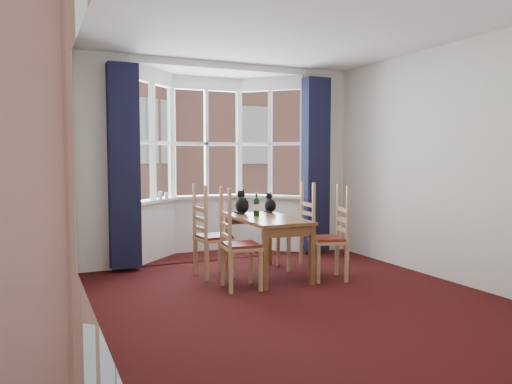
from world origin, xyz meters
TOP-DOWN VIEW (x-y plane):
  - floor at (0.00, 0.00)m, footprint 4.50×4.50m
  - ceiling at (0.00, 0.00)m, footprint 4.50×4.50m
  - wall_left at (-2.00, 0.00)m, footprint 0.00×4.50m
  - wall_right at (2.00, 0.00)m, footprint 0.00×4.50m
  - wall_near at (0.00, -2.25)m, footprint 4.00×0.00m
  - wall_back_pier_left at (-1.65, 2.25)m, footprint 0.70×0.12m
  - wall_back_pier_right at (1.65, 2.25)m, footprint 0.70×0.12m
  - bay_window at (0.00, 2.75)m, footprint 2.76×0.94m
  - curtain_left at (-1.42, 2.07)m, footprint 0.38×0.22m
  - curtain_right at (1.42, 2.07)m, footprint 0.38×0.22m
  - dining_table at (0.14, 1.08)m, footprint 0.72×1.31m
  - chair_left_near at (-0.48, 0.67)m, footprint 0.44×0.46m
  - chair_left_far at (-0.56, 1.34)m, footprint 0.43×0.45m
  - chair_right_near at (0.82, 0.60)m, footprint 0.50×0.51m
  - chair_right_far at (0.76, 1.32)m, footprint 0.43×0.45m
  - cat_left at (0.02, 1.60)m, footprint 0.21×0.27m
  - cat_right at (0.42, 1.58)m, footprint 0.18×0.22m
  - wine_bottle at (0.08, 1.28)m, footprint 0.08×0.08m
  - candle_tall at (-0.83, 2.60)m, footprint 0.06×0.06m
  - candle_short at (-0.73, 2.63)m, footprint 0.06×0.06m
  - street at (0.00, 32.25)m, footprint 80.00×80.00m
  - tenement_building at (0.00, 14.01)m, footprint 18.40×7.80m

SIDE VIEW (x-z plane):
  - street at x=0.00m, z-range -6.00..-6.00m
  - floor at x=0.00m, z-range 0.00..0.00m
  - chair_left_near at x=-0.48m, z-range 0.01..0.93m
  - chair_left_far at x=-0.56m, z-range 0.01..0.93m
  - chair_right_near at x=0.82m, z-range 0.01..0.93m
  - chair_right_far at x=0.76m, z-range 0.01..0.93m
  - dining_table at x=0.14m, z-range 0.27..0.99m
  - cat_right at x=0.42m, z-range 0.69..0.98m
  - cat_left at x=0.02m, z-range 0.69..1.02m
  - wine_bottle at x=0.08m, z-range 0.71..1.01m
  - candle_short at x=-0.73m, z-range 0.87..0.96m
  - candle_tall at x=-0.83m, z-range 0.87..0.98m
  - curtain_left at x=-1.42m, z-range 0.05..2.65m
  - curtain_right at x=1.42m, z-range 0.05..2.65m
  - wall_left at x=-2.00m, z-range -0.85..3.65m
  - wall_right at x=2.00m, z-range -0.85..3.65m
  - wall_near at x=0.00m, z-range -0.60..3.40m
  - wall_back_pier_left at x=-1.65m, z-range 0.00..2.80m
  - wall_back_pier_right at x=1.65m, z-range 0.00..2.80m
  - bay_window at x=0.00m, z-range 0.00..2.80m
  - tenement_building at x=0.00m, z-range -6.00..9.20m
  - ceiling at x=0.00m, z-range 2.80..2.80m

